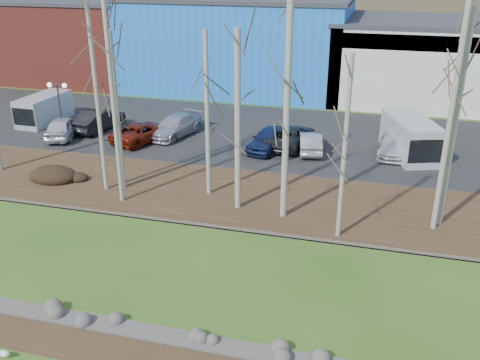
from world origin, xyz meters
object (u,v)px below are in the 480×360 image
(street_lamp, at_px, (58,94))
(car_6, at_px, (290,136))
(car_0, at_px, (63,127))
(car_4, at_px, (268,139))
(car_1, at_px, (98,120))
(car_2, at_px, (142,132))
(car_3, at_px, (175,126))
(van_grey, at_px, (42,110))
(car_7, at_px, (393,144))
(seagull, at_px, (4,354))
(van_white, at_px, (412,138))
(car_5, at_px, (310,142))

(street_lamp, xyz_separation_m, car_6, (15.69, 1.89, -2.21))
(car_0, relative_size, car_4, 1.02)
(car_1, relative_size, car_2, 0.97)
(car_3, xyz_separation_m, car_6, (8.09, -0.07, -0.02))
(street_lamp, height_order, car_6, street_lamp)
(car_2, xyz_separation_m, van_grey, (-8.96, 1.98, 0.37))
(car_2, height_order, car_6, car_6)
(street_lamp, distance_m, van_grey, 4.22)
(car_7, relative_size, van_grey, 0.93)
(seagull, bearing_deg, car_6, 98.17)
(car_4, distance_m, car_7, 7.85)
(seagull, distance_m, street_lamp, 22.91)
(seagull, height_order, van_grey, van_grey)
(car_1, relative_size, van_grey, 0.95)
(car_7, height_order, van_grey, van_grey)
(seagull, distance_m, van_white, 25.55)
(car_0, xyz_separation_m, car_6, (15.41, 2.25, -0.04))
(car_7, bearing_deg, car_1, -177.33)
(car_5, bearing_deg, van_white, 176.35)
(van_grey, bearing_deg, car_5, -0.44)
(car_4, bearing_deg, car_2, -164.48)
(car_4, bearing_deg, car_6, 53.24)
(car_0, xyz_separation_m, car_7, (21.92, 2.43, -0.10))
(seagull, height_order, car_3, car_3)
(seagull, relative_size, car_6, 0.09)
(car_3, xyz_separation_m, van_grey, (-10.65, 0.28, 0.31))
(car_4, xyz_separation_m, car_6, (1.24, 1.09, -0.03))
(seagull, bearing_deg, car_5, 94.27)
(car_2, relative_size, van_grey, 0.99)
(car_4, bearing_deg, car_5, 20.10)
(seagull, xyz_separation_m, street_lamp, (-10.54, 20.14, 2.86))
(car_3, bearing_deg, car_5, 8.95)
(car_2, xyz_separation_m, car_5, (11.17, 0.92, -0.00))
(car_1, xyz_separation_m, car_4, (12.61, -0.92, -0.03))
(seagull, distance_m, van_grey, 26.20)
(seagull, bearing_deg, car_0, 138.74)
(seagull, bearing_deg, car_1, 133.04)
(street_lamp, height_order, car_7, street_lamp)
(street_lamp, bearing_deg, car_2, -2.83)
(car_2, distance_m, car_7, 16.38)
(car_4, bearing_deg, car_7, 21.22)
(car_3, distance_m, car_4, 6.95)
(car_1, distance_m, car_7, 20.36)
(car_2, relative_size, car_4, 1.11)
(seagull, bearing_deg, car_3, 118.90)
(car_1, bearing_deg, car_3, -168.78)
(car_1, distance_m, car_5, 15.26)
(street_lamp, bearing_deg, car_4, -2.13)
(car_5, distance_m, van_grey, 20.16)
(car_5, xyz_separation_m, van_white, (6.16, 0.82, 0.51))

